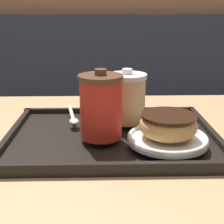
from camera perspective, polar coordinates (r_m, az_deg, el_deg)
The scene contains 8 objects.
booth_bench at distance 1.69m, azimuth 6.73°, elevation -6.73°, with size 1.68×0.44×1.00m.
cafe_table at distance 0.78m, azimuth -0.39°, elevation -15.60°, with size 1.02×0.71×0.75m.
serving_tray at distance 0.68m, azimuth 0.00°, elevation -4.51°, with size 0.45×0.32×0.02m.
coffee_cup_front at distance 0.62m, azimuth -2.04°, elevation 1.10°, with size 0.09×0.09×0.14m.
coffee_cup_rear at distance 0.72m, azimuth 2.72°, elevation 2.69°, with size 0.09×0.09×0.12m.
plate_with_chocolate_donut at distance 0.62m, azimuth 10.09°, elevation -4.76°, with size 0.16×0.16×0.01m.
donut_chocolate_glazed at distance 0.61m, azimuth 10.24°, elevation -2.30°, with size 0.11×0.11×0.04m.
spoon at distance 0.74m, azimuth -7.13°, elevation -1.14°, with size 0.04×0.16×0.01m.
Camera 1 is at (-0.01, -0.65, 1.02)m, focal length 50.00 mm.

